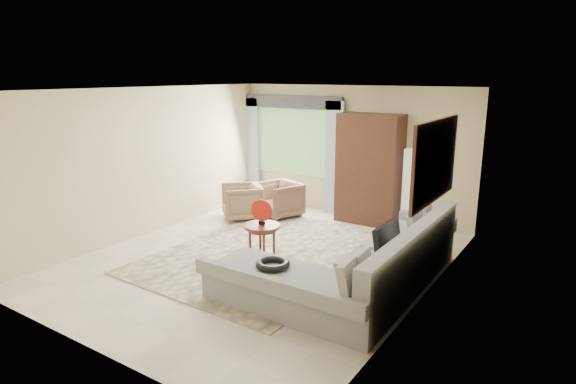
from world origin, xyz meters
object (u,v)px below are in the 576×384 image
Objects in this scene: armchair_right at (279,200)px; floor_lamp at (410,189)px; armchair_left at (242,202)px; coffee_table at (262,241)px; potted_plant at (248,190)px; armoire at (369,169)px; tv_screen at (388,241)px; sectional_sofa at (363,272)px.

armchair_right is 0.52× the size of floor_lamp.
armchair_left is at bearing -157.54° from floor_lamp.
floor_lamp is at bearing 63.84° from coffee_table.
potted_plant is 0.38× the size of floor_lamp.
coffee_table is 2.32m from armchair_right.
armoire reaches higher than potted_plant.
armchair_left is (-3.68, 1.59, -0.37)m from tv_screen.
armchair_right is 1.90m from armoire.
potted_plant is at bearing 148.75° from tv_screen.
sectional_sofa is at bearing 16.93° from armchair_left.
tv_screen is 4.03m from armchair_left.
tv_screen is 3.16m from armoire.
sectional_sofa is 3.82m from armchair_left.
coffee_table is 0.72× the size of armchair_right.
armoire reaches higher than coffee_table.
tv_screen is 2.10m from coffee_table.
potted_plant is (-0.68, 1.05, -0.06)m from armchair_left.
armoire reaches higher than armchair_right.
coffee_table is at bearing -48.34° from potted_plant.
floor_lamp reaches higher than coffee_table.
armchair_right is at bearing -158.36° from armoire.
armchair_right is at bearing -23.66° from potted_plant.
coffee_table is at bearing 173.95° from sectional_sofa.
tv_screen is 2.91m from floor_lamp.
armchair_left is at bearing -114.50° from armchair_right.
armchair_left is at bearing -57.04° from potted_plant.
tv_screen is 1.28× the size of potted_plant.
tv_screen reaches higher than armchair_left.
armoire is (-1.23, 2.90, 0.77)m from sectional_sofa.
tv_screen reaches higher than coffee_table.
coffee_table is 2.87m from armoire.
floor_lamp is (0.80, 0.06, -0.30)m from armoire.
tv_screen is 1.31× the size of coffee_table.
coffee_table is at bearing -101.68° from armoire.
armchair_left is at bearing -151.73° from armoire.
armoire is at bearing 113.06° from sectional_sofa.
sectional_sofa is 2.31× the size of floor_lamp.
armoire is (1.65, 0.65, 0.69)m from armchair_right.
armchair_left reaches higher than coffee_table.
armchair_right is (-3.15, 2.11, -0.36)m from tv_screen.
potted_plant is 0.27× the size of armoire.
armchair_right is 1.33m from potted_plant.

